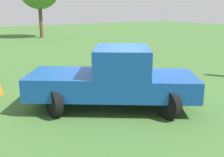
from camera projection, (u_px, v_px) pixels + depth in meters
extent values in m
plane|color=#3D662D|center=(125.00, 98.00, 8.81)|extent=(80.00, 80.00, 0.00)
cylinder|color=black|center=(54.00, 103.00, 7.18)|extent=(0.80, 0.22, 0.80)
cylinder|color=black|center=(66.00, 87.00, 8.64)|extent=(0.80, 0.22, 0.80)
cylinder|color=black|center=(168.00, 104.00, 7.06)|extent=(0.80, 0.22, 0.80)
cylinder|color=black|center=(161.00, 88.00, 8.52)|extent=(0.80, 0.22, 0.80)
cube|color=#144799|center=(63.00, 83.00, 7.82)|extent=(2.59, 2.62, 0.64)
cube|color=#144799|center=(122.00, 71.00, 7.65)|extent=(2.37, 2.30, 1.40)
cube|color=slate|center=(122.00, 56.00, 7.54)|extent=(2.12, 2.03, 0.48)
cube|color=#144799|center=(155.00, 85.00, 7.72)|extent=(2.81, 2.94, 0.60)
cube|color=silver|center=(34.00, 91.00, 7.92)|extent=(1.49, 1.09, 0.16)
cylinder|color=brown|center=(41.00, 19.00, 26.45)|extent=(0.35, 0.35, 3.61)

